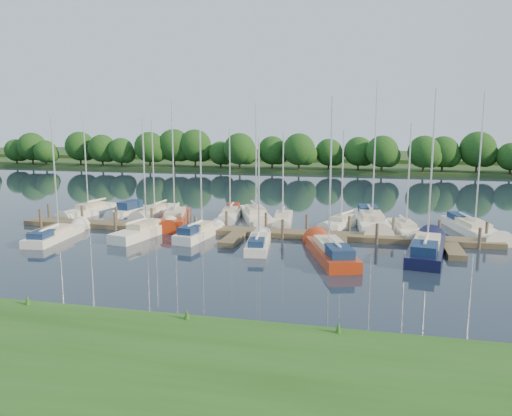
% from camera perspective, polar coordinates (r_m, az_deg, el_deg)
% --- Properties ---
extents(ground, '(260.00, 260.00, 0.00)m').
position_cam_1_polar(ground, '(33.85, -4.98, -5.79)').
color(ground, black).
rests_on(ground, ground).
extents(near_bank, '(90.00, 10.00, 0.50)m').
position_cam_1_polar(near_bank, '(20.10, -19.71, -16.62)').
color(near_bank, '#204915').
rests_on(near_bank, ground).
extents(dock, '(40.00, 6.00, 0.40)m').
position_cam_1_polar(dock, '(40.62, -1.82, -2.88)').
color(dock, brown).
rests_on(dock, ground).
extents(mooring_pilings, '(38.24, 2.84, 2.00)m').
position_cam_1_polar(mooring_pilings, '(41.60, -1.43, -2.02)').
color(mooring_pilings, '#473D33').
rests_on(mooring_pilings, ground).
extents(far_shore, '(180.00, 30.00, 0.60)m').
position_cam_1_polar(far_shore, '(106.88, 7.46, 4.81)').
color(far_shore, '#233F18').
rests_on(far_shore, ground).
extents(distant_hill, '(220.00, 40.00, 1.40)m').
position_cam_1_polar(distant_hill, '(131.70, 8.52, 5.84)').
color(distant_hill, '#314A20').
rests_on(distant_hill, ground).
extents(treeline, '(144.92, 9.25, 8.24)m').
position_cam_1_polar(treeline, '(93.58, 7.68, 6.40)').
color(treeline, '#38281C').
rests_on(treeline, ground).
extents(sailboat_n_0, '(2.80, 7.81, 10.00)m').
position_cam_1_polar(sailboat_n_0, '(52.66, -18.41, -0.41)').
color(sailboat_n_0, white).
rests_on(sailboat_n_0, ground).
extents(motorboat, '(2.35, 5.66, 1.73)m').
position_cam_1_polar(motorboat, '(51.28, -14.29, -0.39)').
color(motorboat, white).
rests_on(motorboat, ground).
extents(sailboat_n_2, '(2.08, 7.74, 9.85)m').
position_cam_1_polar(sailboat_n_2, '(50.61, -11.38, -0.51)').
color(sailboat_n_2, white).
rests_on(sailboat_n_2, ground).
extents(sailboat_n_3, '(3.94, 8.94, 11.42)m').
position_cam_1_polar(sailboat_n_3, '(46.16, -9.22, -1.39)').
color(sailboat_n_3, '#A42C0F').
rests_on(sailboat_n_3, ground).
extents(sailboat_n_4, '(2.50, 6.98, 8.90)m').
position_cam_1_polar(sailboat_n_4, '(48.32, -2.91, -0.75)').
color(sailboat_n_4, white).
rests_on(sailboat_n_4, ground).
extents(sailboat_n_5, '(4.70, 8.76, 11.35)m').
position_cam_1_polar(sailboat_n_5, '(47.23, -0.04, -1.02)').
color(sailboat_n_5, white).
rests_on(sailboat_n_5, ground).
extents(sailboat_n_6, '(2.24, 6.76, 8.61)m').
position_cam_1_polar(sailboat_n_6, '(45.92, 3.08, -1.35)').
color(sailboat_n_6, white).
rests_on(sailboat_n_6, ground).
extents(sailboat_n_7, '(3.76, 6.73, 8.79)m').
position_cam_1_polar(sailboat_n_7, '(44.78, 9.84, -1.76)').
color(sailboat_n_7, white).
rests_on(sailboat_n_7, ground).
extents(sailboat_n_8, '(3.38, 10.39, 13.04)m').
position_cam_1_polar(sailboat_n_8, '(45.39, 13.04, -1.63)').
color(sailboat_n_8, white).
rests_on(sailboat_n_8, ground).
extents(sailboat_n_9, '(2.69, 7.45, 9.37)m').
position_cam_1_polar(sailboat_n_9, '(43.27, 16.71, -2.42)').
color(sailboat_n_9, white).
rests_on(sailboat_n_9, ground).
extents(sailboat_n_10, '(3.88, 9.57, 11.91)m').
position_cam_1_polar(sailboat_n_10, '(45.29, 23.51, -2.23)').
color(sailboat_n_10, white).
rests_on(sailboat_n_10, ground).
extents(sailboat_s_0, '(2.43, 7.71, 9.67)m').
position_cam_1_polar(sailboat_s_0, '(42.47, -21.85, -2.88)').
color(sailboat_s_0, white).
rests_on(sailboat_s_0, ground).
extents(sailboat_s_1, '(2.87, 7.59, 9.85)m').
position_cam_1_polar(sailboat_s_1, '(41.31, -12.65, -2.77)').
color(sailboat_s_1, white).
rests_on(sailboat_s_1, ground).
extents(sailboat_s_2, '(2.35, 6.87, 8.92)m').
position_cam_1_polar(sailboat_s_2, '(40.08, -6.46, -2.91)').
color(sailboat_s_2, white).
rests_on(sailboat_s_2, ground).
extents(sailboat_s_3, '(2.25, 6.47, 8.24)m').
position_cam_1_polar(sailboat_s_3, '(36.53, 0.27, -4.11)').
color(sailboat_s_3, white).
rests_on(sailboat_s_3, ground).
extents(sailboat_s_4, '(4.28, 8.78, 11.24)m').
position_cam_1_polar(sailboat_s_4, '(34.27, 8.48, -5.09)').
color(sailboat_s_4, '#A42C0F').
rests_on(sailboat_s_4, ground).
extents(sailboat_s_5, '(3.45, 9.34, 11.82)m').
position_cam_1_polar(sailboat_s_5, '(36.45, 18.91, -4.62)').
color(sailboat_s_5, black).
rests_on(sailboat_s_5, ground).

